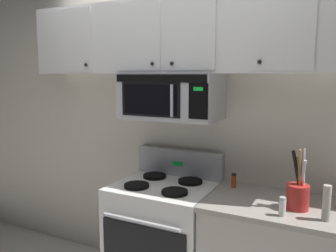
% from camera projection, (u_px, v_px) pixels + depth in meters
% --- Properties ---
extents(back_wall, '(5.20, 0.10, 2.70)m').
position_uv_depth(back_wall, '(184.00, 121.00, 2.92)').
color(back_wall, silver).
rests_on(back_wall, ground_plane).
extents(stove_range, '(0.76, 0.69, 1.12)m').
position_uv_depth(stove_range, '(164.00, 237.00, 2.72)').
color(stove_range, white).
rests_on(stove_range, ground_plane).
extents(over_range_microwave, '(0.76, 0.43, 0.35)m').
position_uv_depth(over_range_microwave, '(171.00, 96.00, 2.66)').
color(over_range_microwave, '#B7BABF').
extents(upper_cabinets, '(2.50, 0.36, 0.55)m').
position_uv_depth(upper_cabinets, '(173.00, 37.00, 2.62)').
color(upper_cabinets, silver).
extents(utensil_crock_red, '(0.14, 0.14, 0.39)m').
position_uv_depth(utensil_crock_red, '(298.00, 193.00, 2.17)').
color(utensil_crock_red, red).
rests_on(utensil_crock_red, counter_segment).
extents(salt_shaker, '(0.04, 0.04, 0.12)m').
position_uv_depth(salt_shaker, '(282.00, 207.00, 2.06)').
color(salt_shaker, white).
rests_on(salt_shaker, counter_segment).
extents(pepper_mill, '(0.05, 0.05, 0.21)m').
position_uv_depth(pepper_mill, '(327.00, 203.00, 1.99)').
color(pepper_mill, '#B7B2A8').
rests_on(pepper_mill, counter_segment).
extents(spice_jar, '(0.04, 0.04, 0.11)m').
position_uv_depth(spice_jar, '(234.00, 180.00, 2.59)').
color(spice_jar, '#C64C19').
rests_on(spice_jar, counter_segment).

